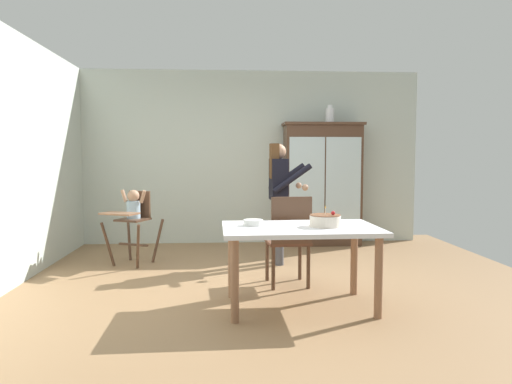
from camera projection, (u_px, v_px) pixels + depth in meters
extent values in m
plane|color=#93704C|center=(264.00, 287.00, 4.94)|extent=(6.24, 6.24, 0.00)
cube|color=beige|center=(250.00, 157.00, 7.46)|extent=(5.32, 0.06, 2.70)
cube|color=beige|center=(0.00, 158.00, 4.67)|extent=(0.06, 5.32, 2.70)
cube|color=#4C3323|center=(322.00, 185.00, 7.31)|extent=(1.17, 0.42, 1.84)
cube|color=#4C3323|center=(323.00, 124.00, 7.23)|extent=(1.23, 0.48, 0.04)
cube|color=silver|center=(307.00, 180.00, 7.07)|extent=(0.53, 0.01, 1.29)
cube|color=silver|center=(343.00, 180.00, 7.10)|extent=(0.53, 0.01, 1.29)
cube|color=#4C3323|center=(322.00, 179.00, 7.30)|extent=(1.09, 0.36, 0.02)
cylinder|color=white|center=(330.00, 116.00, 7.23)|extent=(0.13, 0.13, 0.22)
cylinder|color=white|center=(330.00, 107.00, 7.22)|extent=(0.07, 0.07, 0.05)
cylinder|color=#4C3323|center=(108.00, 244.00, 5.86)|extent=(0.18, 0.10, 0.56)
cylinder|color=#4C3323|center=(138.00, 247.00, 5.70)|extent=(0.10, 0.18, 0.56)
cylinder|color=#4C3323|center=(129.00, 239.00, 6.27)|extent=(0.10, 0.18, 0.56)
cylinder|color=#4C3323|center=(158.00, 241.00, 6.11)|extent=(0.18, 0.10, 0.56)
cube|color=#4C3323|center=(133.00, 245.00, 5.99)|extent=(0.40, 0.21, 0.02)
cube|color=#4C3323|center=(133.00, 220.00, 5.96)|extent=(0.45, 0.45, 0.02)
cube|color=#4C3323|center=(140.00, 204.00, 6.09)|extent=(0.29, 0.15, 0.34)
cube|color=brown|center=(119.00, 214.00, 5.70)|extent=(0.50, 0.40, 0.02)
cylinder|color=#9EBCD1|center=(134.00, 210.00, 5.97)|extent=(0.17, 0.17, 0.22)
sphere|color=tan|center=(133.00, 196.00, 5.96)|extent=(0.15, 0.15, 0.15)
cylinder|color=tan|center=(124.00, 196.00, 6.01)|extent=(0.11, 0.08, 0.17)
cylinder|color=tan|center=(143.00, 197.00, 5.91)|extent=(0.11, 0.08, 0.17)
cylinder|color=#47474C|center=(279.00, 233.00, 5.93)|extent=(0.11, 0.11, 0.82)
cylinder|color=#47474C|center=(277.00, 231.00, 6.10)|extent=(0.11, 0.11, 0.82)
cube|color=black|center=(279.00, 179.00, 5.97)|extent=(0.22, 0.37, 0.52)
cube|color=white|center=(287.00, 179.00, 5.98)|extent=(0.01, 0.06, 0.49)
sphere|color=tan|center=(279.00, 151.00, 5.94)|extent=(0.19, 0.19, 0.19)
cube|color=brown|center=(274.00, 161.00, 5.94)|extent=(0.11, 0.20, 0.44)
cylinder|color=black|center=(292.00, 179.00, 5.78)|extent=(0.49, 0.09, 0.37)
sphere|color=tan|center=(305.00, 187.00, 5.81)|extent=(0.08, 0.08, 0.08)
cylinder|color=black|center=(287.00, 177.00, 6.18)|extent=(0.49, 0.09, 0.37)
sphere|color=tan|center=(299.00, 185.00, 6.21)|extent=(0.08, 0.08, 0.08)
cube|color=silver|center=(300.00, 229.00, 4.25)|extent=(1.41, 0.91, 0.04)
cylinder|color=brown|center=(235.00, 281.00, 3.88)|extent=(0.07, 0.07, 0.70)
cylinder|color=brown|center=(379.00, 278.00, 3.98)|extent=(0.07, 0.07, 0.70)
cylinder|color=brown|center=(232.00, 262.00, 4.58)|extent=(0.07, 0.07, 0.70)
cylinder|color=brown|center=(354.00, 259.00, 4.68)|extent=(0.07, 0.07, 0.70)
cylinder|color=beige|center=(325.00, 221.00, 4.25)|extent=(0.28, 0.28, 0.10)
cylinder|color=brown|center=(325.00, 215.00, 4.24)|extent=(0.27, 0.27, 0.01)
cylinder|color=#F2E5CC|center=(325.00, 211.00, 4.24)|extent=(0.01, 0.01, 0.06)
cone|color=yellow|center=(325.00, 207.00, 4.24)|extent=(0.02, 0.02, 0.02)
sphere|color=red|center=(333.00, 213.00, 4.21)|extent=(0.04, 0.04, 0.04)
cylinder|color=silver|center=(253.00, 223.00, 4.31)|extent=(0.18, 0.18, 0.05)
cylinder|color=#4C3323|center=(300.00, 259.00, 5.25)|extent=(0.04, 0.04, 0.45)
cylinder|color=#4C3323|center=(267.00, 260.00, 5.20)|extent=(0.04, 0.04, 0.45)
cylinder|color=#4C3323|center=(308.00, 267.00, 4.89)|extent=(0.04, 0.04, 0.45)
cylinder|color=#4C3323|center=(273.00, 268.00, 4.84)|extent=(0.04, 0.04, 0.45)
cube|color=brown|center=(287.00, 241.00, 5.03)|extent=(0.47, 0.47, 0.03)
cube|color=#4C3323|center=(292.00, 220.00, 4.81)|extent=(0.42, 0.07, 0.48)
cylinder|color=#4C3323|center=(310.00, 220.00, 4.84)|extent=(0.03, 0.03, 0.48)
cylinder|color=#4C3323|center=(273.00, 221.00, 4.78)|extent=(0.03, 0.03, 0.48)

